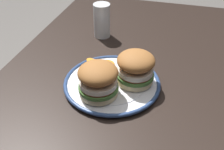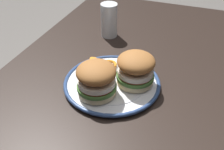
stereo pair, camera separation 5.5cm
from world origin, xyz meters
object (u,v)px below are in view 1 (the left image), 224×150
Objects in this scene: sandwich_half_left at (136,67)px; sandwich_half_right at (98,79)px; drinking_glass at (102,23)px; dining_table at (116,107)px; dinner_plate at (112,83)px.

sandwich_half_right is at bearing 134.06° from sandwich_half_left.
drinking_glass is at bearing 15.62° from sandwich_half_right.
dinner_plate reaches higher than dining_table.
sandwich_half_left is at bearing -73.91° from dinner_plate.
dining_table is 9.30× the size of sandwich_half_left.
drinking_glass is (0.29, 0.19, -0.01)m from sandwich_half_left.
dinner_plate is 0.09m from sandwich_half_right.
dinner_plate is at bearing -17.97° from sandwich_half_right.
dinner_plate is 0.33m from drinking_glass.
sandwich_half_left is 1.18× the size of drinking_glass.
sandwich_half_left is at bearing -145.81° from drinking_glass.
drinking_glass is (0.30, 0.13, 0.05)m from dinner_plate.
drinking_glass reaches higher than sandwich_half_left.
drinking_glass is at bearing 22.43° from dinner_plate.
sandwich_half_right is 0.39m from drinking_glass.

